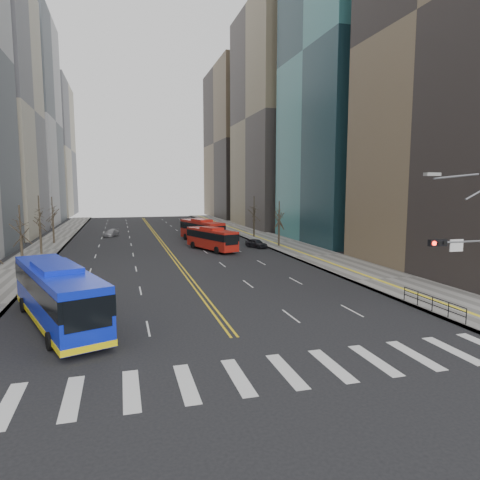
% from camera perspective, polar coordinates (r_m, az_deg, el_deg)
% --- Properties ---
extents(ground, '(220.00, 220.00, 0.00)m').
position_cam_1_polar(ground, '(20.77, 3.03, -17.40)').
color(ground, black).
extents(sidewalk_right, '(7.00, 130.00, 0.15)m').
position_cam_1_polar(sidewalk_right, '(67.72, 4.87, -0.21)').
color(sidewalk_right, slate).
rests_on(sidewalk_right, ground).
extents(sidewalk_left, '(5.00, 130.00, 0.15)m').
position_cam_1_polar(sidewalk_left, '(64.32, -24.82, -1.22)').
color(sidewalk_left, slate).
rests_on(sidewalk_left, ground).
extents(crosswalk, '(26.70, 4.00, 0.01)m').
position_cam_1_polar(crosswalk, '(20.77, 3.03, -17.39)').
color(crosswalk, silver).
rests_on(crosswalk, ground).
extents(centerline, '(0.55, 100.00, 0.01)m').
position_cam_1_polar(centerline, '(73.66, -10.80, 0.22)').
color(centerline, gold).
rests_on(centerline, ground).
extents(office_towers, '(83.00, 134.00, 58.00)m').
position_cam_1_polar(office_towers, '(87.98, -11.89, 16.93)').
color(office_towers, '#99999C').
rests_on(office_towers, ground).
extents(signal_mast, '(5.37, 0.37, 9.39)m').
position_cam_1_polar(signal_mast, '(28.37, 29.03, -1.42)').
color(signal_mast, slate).
rests_on(signal_mast, ground).
extents(pedestrian_railing, '(0.06, 6.06, 1.02)m').
position_cam_1_polar(pedestrian_railing, '(32.37, 24.27, -7.48)').
color(pedestrian_railing, black).
rests_on(pedestrian_railing, sidewalk_right).
extents(street_trees, '(35.20, 47.20, 7.60)m').
position_cam_1_polar(street_trees, '(52.59, -16.81, 2.69)').
color(street_trees, '#2E251C').
rests_on(street_trees, ground).
extents(blue_bus, '(7.17, 13.58, 3.87)m').
position_cam_1_polar(blue_bus, '(29.23, -23.15, -6.51)').
color(blue_bus, '#0E24D2').
rests_on(blue_bus, ground).
extents(red_bus_near, '(5.47, 10.24, 3.21)m').
position_cam_1_polar(red_bus_near, '(58.44, -3.82, 0.34)').
color(red_bus_near, '#AA1A12').
rests_on(red_bus_near, ground).
extents(red_bus_far, '(5.35, 11.66, 3.60)m').
position_cam_1_polar(red_bus_far, '(68.05, -5.13, 1.46)').
color(red_bus_far, '#AA1A12').
rests_on(red_bus_far, ground).
extents(car_white, '(2.44, 4.96, 1.56)m').
position_cam_1_polar(car_white, '(32.18, -19.05, -7.40)').
color(car_white, white).
rests_on(car_white, ground).
extents(car_dark_mid, '(2.79, 4.05, 1.28)m').
position_cam_1_polar(car_dark_mid, '(61.17, 2.18, -0.43)').
color(car_dark_mid, black).
rests_on(car_dark_mid, ground).
extents(car_silver, '(3.13, 4.61, 1.24)m').
position_cam_1_polar(car_silver, '(78.31, -16.81, 0.90)').
color(car_silver, gray).
rests_on(car_silver, ground).
extents(car_dark_far, '(2.93, 5.08, 1.33)m').
position_cam_1_polar(car_dark_far, '(80.25, -4.62, 1.35)').
color(car_dark_far, black).
rests_on(car_dark_far, ground).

